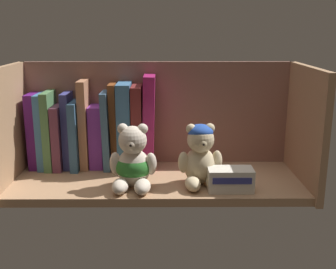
{
  "coord_description": "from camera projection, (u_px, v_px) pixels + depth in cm",
  "views": [
    {
      "loc": [
        2.08,
        -99.4,
        39.41
      ],
      "look_at": [
        2.78,
        0.0,
        13.43
      ],
      "focal_mm": 44.82,
      "sensor_mm": 36.0,
      "label": 1
    }
  ],
  "objects": [
    {
      "name": "book_7",
      "position": [
        97.0,
        136.0,
        1.14
      ],
      "size": [
        3.52,
        9.53,
        16.79
      ],
      "primitive_type": "cube",
      "color": "purple",
      "rests_on": "shelf_board"
    },
    {
      "name": "shelf_back_panel",
      "position": [
        158.0,
        117.0,
        1.15
      ],
      "size": [
        73.43,
        1.2,
        30.01
      ],
      "primitive_type": "cube",
      "color": "#865A4D",
      "rests_on": "ground"
    },
    {
      "name": "shelf_side_panel_right",
      "position": [
        305.0,
        128.0,
        1.03
      ],
      "size": [
        1.6,
        28.32,
        30.01
      ],
      "primitive_type": "cube",
      "color": "#A87F5B",
      "rests_on": "ground"
    },
    {
      "name": "book_5",
      "position": [
        78.0,
        133.0,
        1.13
      ],
      "size": [
        2.01,
        14.44,
        18.19
      ],
      "primitive_type": "cube",
      "color": "#365D82",
      "rests_on": "shelf_board"
    },
    {
      "name": "shelf_side_panel_left",
      "position": [
        8.0,
        129.0,
        1.02
      ],
      "size": [
        1.6,
        28.32,
        30.01
      ],
      "primitive_type": "cube",
      "color": "#A87F5B",
      "rests_on": "ground"
    },
    {
      "name": "teddy_bear_larger",
      "position": [
        133.0,
        163.0,
        0.98
      ],
      "size": [
        11.27,
        11.79,
        15.41
      ],
      "color": "beige",
      "rests_on": "shelf_board"
    },
    {
      "name": "book_10",
      "position": [
        126.0,
        125.0,
        1.13
      ],
      "size": [
        3.54,
        14.0,
        22.94
      ],
      "primitive_type": "cube",
      "color": "teal",
      "rests_on": "shelf_board"
    },
    {
      "name": "book_4",
      "position": [
        69.0,
        129.0,
        1.13
      ],
      "size": [
        1.97,
        10.65,
        20.33
      ],
      "primitive_type": "cube",
      "color": "navy",
      "rests_on": "shelf_board"
    },
    {
      "name": "book_1",
      "position": [
        44.0,
        130.0,
        1.13
      ],
      "size": [
        1.71,
        12.3,
        20.16
      ],
      "primitive_type": "cube",
      "color": "teal",
      "rests_on": "shelf_board"
    },
    {
      "name": "small_product_box",
      "position": [
        230.0,
        179.0,
        0.97
      ],
      "size": [
        10.48,
        5.69,
        5.31
      ],
      "color": "silver",
      "rests_on": "shelf_board"
    },
    {
      "name": "book_0",
      "position": [
        36.0,
        130.0,
        1.13
      ],
      "size": [
        2.35,
        10.41,
        20.1
      ],
      "primitive_type": "cube",
      "color": "#4F156B",
      "rests_on": "shelf_board"
    },
    {
      "name": "book_6",
      "position": [
        86.0,
        123.0,
        1.13
      ],
      "size": [
        2.12,
        10.96,
        23.58
      ],
      "primitive_type": "cube",
      "color": "#B57754",
      "rests_on": "shelf_board"
    },
    {
      "name": "book_9",
      "position": [
        115.0,
        125.0,
        1.13
      ],
      "size": [
        2.43,
        9.11,
        22.65
      ],
      "primitive_type": "cube",
      "rotation": [
        0.0,
        -0.03,
        0.0
      ],
      "color": "brown",
      "rests_on": "shelf_board"
    },
    {
      "name": "book_8",
      "position": [
        108.0,
        129.0,
        1.13
      ],
      "size": [
        2.16,
        12.53,
        20.67
      ],
      "primitive_type": "cube",
      "rotation": [
        0.0,
        -0.02,
        0.0
      ],
      "color": "#416484",
      "rests_on": "shelf_board"
    },
    {
      "name": "book_11",
      "position": [
        138.0,
        126.0,
        1.13
      ],
      "size": [
        2.64,
        14.71,
        22.34
      ],
      "primitive_type": "cube",
      "color": "maroon",
      "rests_on": "shelf_board"
    },
    {
      "name": "book_2",
      "position": [
        52.0,
        129.0,
        1.13
      ],
      "size": [
        2.04,
        13.62,
        20.73
      ],
      "primitive_type": "cube",
      "color": "#4A794A",
      "rests_on": "shelf_board"
    },
    {
      "name": "shelf_board",
      "position": [
        157.0,
        182.0,
        1.06
      ],
      "size": [
        71.03,
        25.92,
        2.0
      ],
      "primitive_type": "cube",
      "color": "#A87F5B",
      "rests_on": "ground"
    },
    {
      "name": "book_3",
      "position": [
        61.0,
        135.0,
        1.14
      ],
      "size": [
        2.2,
        13.7,
        17.09
      ],
      "primitive_type": "cube",
      "color": "#613148",
      "rests_on": "shelf_board"
    },
    {
      "name": "book_12",
      "position": [
        149.0,
        121.0,
        1.13
      ],
      "size": [
        3.6,
        12.06,
        24.94
      ],
      "primitive_type": "cube",
      "rotation": [
        0.0,
        0.03,
        0.0
      ],
      "color": "#A81E60",
      "rests_on": "shelf_board"
    },
    {
      "name": "teddy_bear_smaller",
      "position": [
        201.0,
        156.0,
        1.0
      ],
      "size": [
        11.03,
        11.36,
        14.94
      ],
      "color": "beige",
      "rests_on": "shelf_board"
    }
  ]
}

